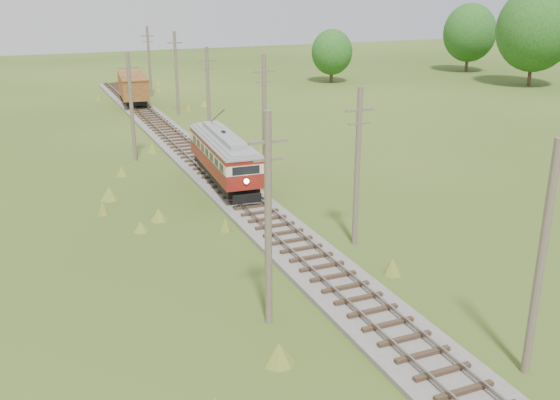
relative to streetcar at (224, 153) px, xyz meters
name	(u,v)px	position (x,y,z in m)	size (l,w,h in m)	color
railbed_main	(211,171)	(0.00, 3.43, -2.21)	(3.60, 96.00, 0.57)	#605B54
streetcar	(224,153)	(0.00, 0.00, 0.00)	(3.26, 11.12, 5.04)	black
gondola	(133,87)	(0.00, 33.84, -0.22)	(3.87, 9.32, 3.01)	black
gravel_pile	(208,128)	(3.68, 16.34, -1.88)	(3.08, 3.27, 1.12)	gray
utility_pole_r_1	(541,263)	(3.10, -25.57, 2.00)	(0.30, 0.30, 8.80)	brown
utility_pole_r_2	(357,166)	(3.30, -12.57, 2.02)	(1.60, 0.30, 8.60)	brown
utility_pole_r_3	(264,117)	(3.20, 0.43, 2.22)	(1.60, 0.30, 9.00)	brown
utility_pole_r_4	(208,94)	(3.00, 13.43, 1.92)	(1.60, 0.30, 8.40)	brown
utility_pole_r_5	(176,73)	(3.40, 26.43, 2.17)	(1.60, 0.30, 8.90)	brown
utility_pole_r_6	(149,61)	(3.20, 39.43, 2.07)	(1.60, 0.30, 8.70)	brown
utility_pole_l_a	(268,220)	(-4.20, -18.57, 2.22)	(1.60, 0.30, 9.00)	brown
utility_pole_l_b	(131,106)	(-4.50, 9.43, 2.02)	(1.60, 0.30, 8.60)	brown
tree_right_4	(536,29)	(54.00, 27.43, 5.34)	(10.50, 10.50, 13.53)	#38281C
tree_right_5	(470,33)	(56.00, 43.43, 3.79)	(8.40, 8.40, 10.82)	#38281C
tree_mid_b	(332,52)	(30.00, 41.43, 1.93)	(5.88, 5.88, 7.57)	#38281C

